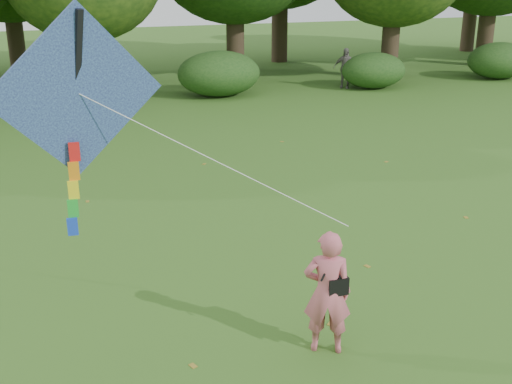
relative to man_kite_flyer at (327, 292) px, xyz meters
name	(u,v)px	position (x,y,z in m)	size (l,w,h in m)	color
ground	(346,315)	(0.72, 0.77, -0.93)	(100.00, 100.00, 0.00)	#265114
man_kite_flyer	(327,292)	(0.00, 0.00, 0.00)	(0.68, 0.44, 1.85)	#C35B69
bystander_right	(345,68)	(9.54, 18.62, -0.04)	(1.04, 0.43, 1.77)	slate
crossbody_bag	(336,284)	(0.12, -0.03, 0.12)	(0.43, 0.20, 0.72)	black
flying_kite	(77,97)	(-3.07, 1.11, 2.76)	(4.46, 1.48, 3.09)	#2741A9
shrub_band	(131,82)	(0.00, 18.37, -0.07)	(39.15, 3.22, 1.88)	#264919
fallen_leaves	(269,211)	(1.12, 5.44, -0.92)	(8.58, 10.83, 0.01)	olive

